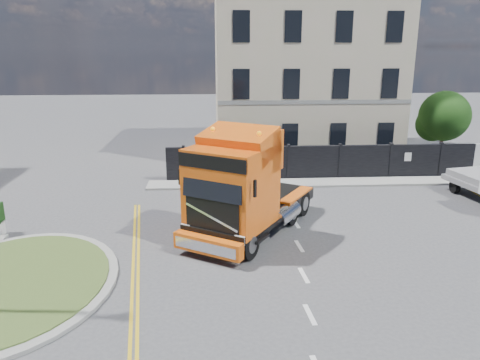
{
  "coord_description": "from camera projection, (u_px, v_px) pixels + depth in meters",
  "views": [
    {
      "loc": [
        -0.37,
        -17.0,
        7.48
      ],
      "look_at": [
        0.83,
        2.82,
        1.8
      ],
      "focal_mm": 35.0,
      "sensor_mm": 36.0,
      "label": 1
    }
  ],
  "objects": [
    {
      "name": "tree",
      "position": [
        442.0,
        118.0,
        30.0
      ],
      "size": [
        3.2,
        3.2,
        4.8
      ],
      "color": "#382619",
      "rests_on": "ground"
    },
    {
      "name": "georgian_building",
      "position": [
        301.0,
        72.0,
        32.99
      ],
      "size": [
        12.3,
        10.3,
        12.8
      ],
      "color": "beige",
      "rests_on": "ground"
    },
    {
      "name": "hoarding_fence",
      "position": [
        332.0,
        162.0,
        27.13
      ],
      "size": [
        18.8,
        0.25,
        2.0
      ],
      "color": "black",
      "rests_on": "ground"
    },
    {
      "name": "ground",
      "position": [
        223.0,
        244.0,
        18.39
      ],
      "size": [
        120.0,
        120.0,
        0.0
      ],
      "primitive_type": "plane",
      "color": "#424244",
      "rests_on": "ground"
    },
    {
      "name": "pavement_far",
      "position": [
        325.0,
        182.0,
        26.5
      ],
      "size": [
        20.0,
        1.6,
        0.12
      ],
      "primitive_type": "cube",
      "color": "gray",
      "rests_on": "ground"
    },
    {
      "name": "truck",
      "position": [
        241.0,
        191.0,
        18.46
      ],
      "size": [
        6.24,
        7.69,
        4.42
      ],
      "rotation": [
        0.0,
        0.0,
        -0.56
      ],
      "color": "black",
      "rests_on": "ground"
    },
    {
      "name": "traffic_island",
      "position": [
        9.0,
        285.0,
        15.08
      ],
      "size": [
        6.8,
        6.8,
        0.17
      ],
      "color": "gray",
      "rests_on": "ground"
    }
  ]
}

